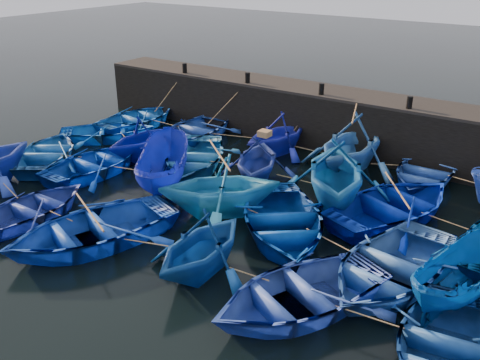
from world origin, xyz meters
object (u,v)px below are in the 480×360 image
Objects in this scene: boat_8 at (194,157)px; wooden_crate at (265,133)px; boat_0 at (139,118)px; boat_13 at (47,152)px.

boat_8 is 3.67m from wooden_crate.
boat_8 reaches higher than boat_0.
boat_0 is 0.95× the size of boat_8.
boat_13 is 9.76m from wooden_crate.
boat_8 is (6.06, -2.89, 0.03)m from boat_0.
boat_8 reaches higher than boat_13.
wooden_crate is at bearing 169.39° from boat_0.
boat_8 is at bearing -173.69° from wooden_crate.
boat_0 is 6.72m from boat_8.
boat_0 is 10.98× the size of wooden_crate.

